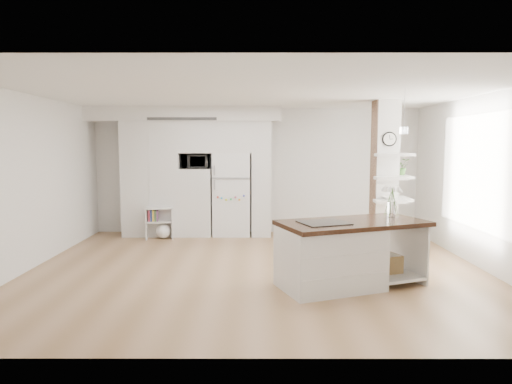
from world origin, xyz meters
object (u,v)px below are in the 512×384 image
(floor_plant_a, at_px, (416,235))
(refrigerator, at_px, (232,194))
(bookshelf, at_px, (161,225))
(kitchen_island, at_px, (338,253))

(floor_plant_a, bearing_deg, refrigerator, 160.91)
(refrigerator, xyz_separation_m, bookshelf, (-1.44, -0.40, -0.59))
(kitchen_island, relative_size, bookshelf, 3.36)
(bookshelf, xyz_separation_m, floor_plant_a, (4.97, -0.82, -0.06))
(refrigerator, distance_m, kitchen_island, 3.97)
(refrigerator, distance_m, bookshelf, 1.61)
(bookshelf, bearing_deg, kitchen_island, -56.13)
(refrigerator, distance_m, floor_plant_a, 3.79)
(kitchen_island, bearing_deg, bookshelf, 113.20)
(kitchen_island, height_order, floor_plant_a, kitchen_island)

